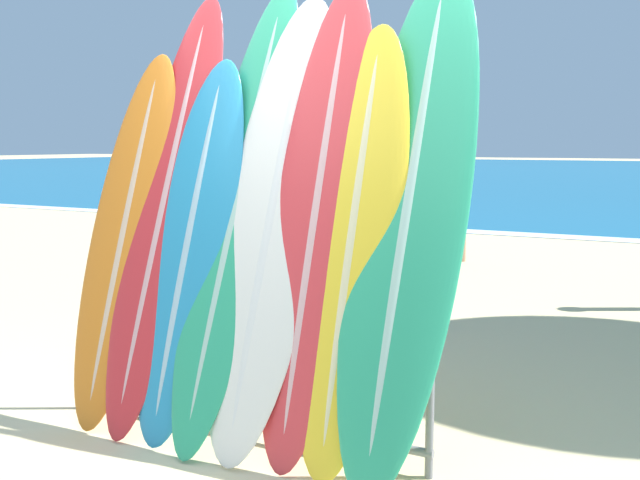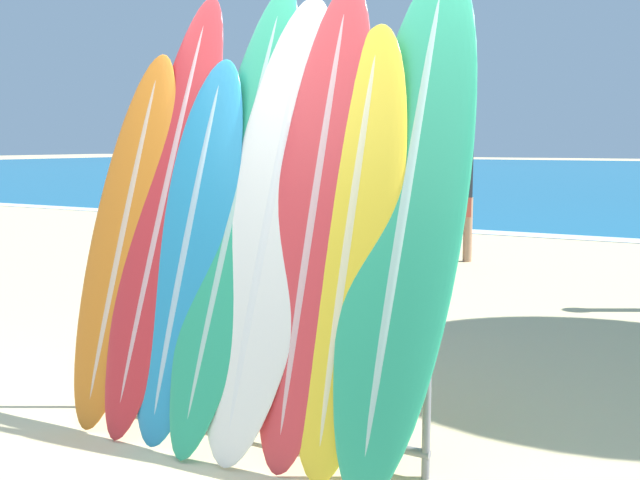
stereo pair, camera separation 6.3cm
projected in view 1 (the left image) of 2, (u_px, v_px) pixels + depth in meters
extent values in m
plane|color=beige|center=(225.00, 458.00, 3.76)|extent=(160.00, 160.00, 0.00)
cube|color=white|center=(570.00, 237.00, 12.56)|extent=(120.00, 0.60, 0.01)
cylinder|color=slate|center=(106.00, 330.00, 4.40)|extent=(0.04, 0.04, 0.96)
cylinder|color=slate|center=(431.00, 380.00, 3.47)|extent=(0.04, 0.04, 0.96)
cylinder|color=slate|center=(248.00, 266.00, 3.88)|extent=(2.05, 0.04, 0.04)
cylinder|color=slate|center=(250.00, 417.00, 3.99)|extent=(2.05, 0.04, 0.04)
ellipsoid|color=orange|center=(126.00, 235.00, 4.26)|extent=(0.51, 0.78, 2.11)
ellipsoid|color=beige|center=(126.00, 235.00, 4.26)|extent=(0.09, 0.76, 2.03)
ellipsoid|color=red|center=(166.00, 206.00, 4.18)|extent=(0.48, 0.99, 2.45)
ellipsoid|color=#D19A9C|center=(166.00, 206.00, 4.18)|extent=(0.09, 0.96, 2.35)
ellipsoid|color=teal|center=(191.00, 245.00, 4.03)|extent=(0.51, 0.79, 2.05)
ellipsoid|color=#98BACC|center=(191.00, 245.00, 4.03)|extent=(0.09, 0.77, 1.98)
ellipsoid|color=#289E70|center=(238.00, 206.00, 3.98)|extent=(0.49, 1.09, 2.47)
ellipsoid|color=#9AC3B3|center=(238.00, 206.00, 3.98)|extent=(0.09, 1.06, 2.38)
ellipsoid|color=silver|center=(273.00, 218.00, 3.85)|extent=(0.59, 0.96, 2.38)
ellipsoid|color=silver|center=(273.00, 218.00, 3.85)|extent=(0.11, 0.94, 2.29)
ellipsoid|color=red|center=(317.00, 216.00, 3.72)|extent=(0.50, 0.83, 2.42)
ellipsoid|color=#D59E9F|center=(317.00, 216.00, 3.72)|extent=(0.09, 0.81, 2.33)
ellipsoid|color=yellow|center=(353.00, 244.00, 3.60)|extent=(0.50, 0.74, 2.18)
ellipsoid|color=beige|center=(353.00, 244.00, 3.60)|extent=(0.09, 0.72, 2.09)
ellipsoid|color=#289E70|center=(409.00, 212.00, 3.52)|extent=(0.58, 1.06, 2.50)
ellipsoid|color=#9AC3B3|center=(409.00, 212.00, 3.52)|extent=(0.10, 1.03, 2.40)
cylinder|color=#A87A5B|center=(448.00, 229.00, 9.98)|extent=(0.12, 0.12, 0.86)
cylinder|color=#A87A5B|center=(462.00, 229.00, 9.97)|extent=(0.12, 0.12, 0.86)
cube|color=#CC4C3D|center=(455.00, 207.00, 9.94)|extent=(0.28, 0.24, 0.26)
cube|color=#2D333D|center=(456.00, 172.00, 9.88)|extent=(0.31, 0.27, 0.68)
sphere|color=#A87A5B|center=(457.00, 134.00, 9.82)|extent=(0.24, 0.24, 0.24)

